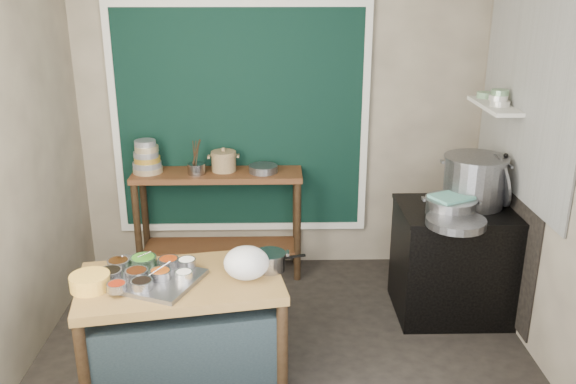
{
  "coord_description": "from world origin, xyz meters",
  "views": [
    {
      "loc": [
        -0.05,
        -3.71,
        2.52
      ],
      "look_at": [
        0.03,
        0.25,
        1.13
      ],
      "focal_mm": 38.0,
      "sensor_mm": 36.0,
      "label": 1
    }
  ],
  "objects_px": {
    "utensil_cup": "(197,169)",
    "steamer": "(451,206)",
    "ceramic_crock": "(224,162)",
    "saucepan": "(270,261)",
    "stock_pot": "(474,181)",
    "prep_table": "(184,331)",
    "yellow_basin": "(90,282)",
    "condiment_tray": "(147,278)",
    "stove_block": "(456,263)",
    "back_counter": "(219,223)"
  },
  "relations": [
    {
      "from": "utensil_cup",
      "to": "steamer",
      "type": "height_order",
      "value": "utensil_cup"
    },
    {
      "from": "ceramic_crock",
      "to": "saucepan",
      "type": "bearing_deg",
      "value": -74.94
    },
    {
      "from": "saucepan",
      "to": "stock_pot",
      "type": "bearing_deg",
      "value": 13.51
    },
    {
      "from": "prep_table",
      "to": "utensil_cup",
      "type": "xyz_separation_m",
      "value": [
        -0.07,
        1.53,
        0.62
      ]
    },
    {
      "from": "yellow_basin",
      "to": "ceramic_crock",
      "type": "xyz_separation_m",
      "value": [
        0.68,
        1.73,
        0.23
      ]
    },
    {
      "from": "stock_pot",
      "to": "ceramic_crock",
      "type": "bearing_deg",
      "value": 160.56
    },
    {
      "from": "ceramic_crock",
      "to": "stock_pot",
      "type": "bearing_deg",
      "value": -19.44
    },
    {
      "from": "saucepan",
      "to": "ceramic_crock",
      "type": "distance_m",
      "value": 1.56
    },
    {
      "from": "yellow_basin",
      "to": "steamer",
      "type": "height_order",
      "value": "steamer"
    },
    {
      "from": "condiment_tray",
      "to": "steamer",
      "type": "relative_size",
      "value": 1.63
    },
    {
      "from": "yellow_basin",
      "to": "stock_pot",
      "type": "bearing_deg",
      "value": 21.6
    },
    {
      "from": "stove_block",
      "to": "steamer",
      "type": "xyz_separation_m",
      "value": [
        -0.12,
        -0.12,
        0.52
      ]
    },
    {
      "from": "stove_block",
      "to": "utensil_cup",
      "type": "xyz_separation_m",
      "value": [
        -2.07,
        0.68,
        0.57
      ]
    },
    {
      "from": "prep_table",
      "to": "stock_pot",
      "type": "relative_size",
      "value": 2.55
    },
    {
      "from": "back_counter",
      "to": "ceramic_crock",
      "type": "bearing_deg",
      "value": 31.98
    },
    {
      "from": "prep_table",
      "to": "ceramic_crock",
      "type": "xyz_separation_m",
      "value": [
        0.16,
        1.61,
        0.65
      ]
    },
    {
      "from": "steamer",
      "to": "prep_table",
      "type": "bearing_deg",
      "value": -158.87
    },
    {
      "from": "yellow_basin",
      "to": "utensil_cup",
      "type": "bearing_deg",
      "value": 74.62
    },
    {
      "from": "saucepan",
      "to": "back_counter",
      "type": "bearing_deg",
      "value": 93.39
    },
    {
      "from": "back_counter",
      "to": "saucepan",
      "type": "distance_m",
      "value": 1.57
    },
    {
      "from": "stove_block",
      "to": "stock_pot",
      "type": "height_order",
      "value": "stock_pot"
    },
    {
      "from": "back_counter",
      "to": "condiment_tray",
      "type": "height_order",
      "value": "back_counter"
    },
    {
      "from": "prep_table",
      "to": "ceramic_crock",
      "type": "distance_m",
      "value": 1.75
    },
    {
      "from": "utensil_cup",
      "to": "stock_pot",
      "type": "distance_m",
      "value": 2.26
    },
    {
      "from": "condiment_tray",
      "to": "utensil_cup",
      "type": "height_order",
      "value": "utensil_cup"
    },
    {
      "from": "ceramic_crock",
      "to": "steamer",
      "type": "bearing_deg",
      "value": -27.22
    },
    {
      "from": "stove_block",
      "to": "steamer",
      "type": "distance_m",
      "value": 0.55
    },
    {
      "from": "utensil_cup",
      "to": "stock_pot",
      "type": "relative_size",
      "value": 0.31
    },
    {
      "from": "condiment_tray",
      "to": "steamer",
      "type": "height_order",
      "value": "steamer"
    },
    {
      "from": "saucepan",
      "to": "stock_pot",
      "type": "height_order",
      "value": "stock_pot"
    },
    {
      "from": "steamer",
      "to": "condiment_tray",
      "type": "bearing_deg",
      "value": -160.51
    },
    {
      "from": "saucepan",
      "to": "ceramic_crock",
      "type": "bearing_deg",
      "value": 91.07
    },
    {
      "from": "yellow_basin",
      "to": "utensil_cup",
      "type": "xyz_separation_m",
      "value": [
        0.45,
        1.65,
        0.2
      ]
    },
    {
      "from": "prep_table",
      "to": "ceramic_crock",
      "type": "height_order",
      "value": "ceramic_crock"
    },
    {
      "from": "prep_table",
      "to": "saucepan",
      "type": "distance_m",
      "value": 0.72
    },
    {
      "from": "yellow_basin",
      "to": "stock_pot",
      "type": "relative_size",
      "value": 0.49
    },
    {
      "from": "saucepan",
      "to": "utensil_cup",
      "type": "bearing_deg",
      "value": 99.92
    },
    {
      "from": "back_counter",
      "to": "saucepan",
      "type": "height_order",
      "value": "back_counter"
    },
    {
      "from": "back_counter",
      "to": "condiment_tray",
      "type": "xyz_separation_m",
      "value": [
        -0.31,
        -1.59,
        0.29
      ]
    },
    {
      "from": "prep_table",
      "to": "ceramic_crock",
      "type": "relative_size",
      "value": 5.53
    },
    {
      "from": "saucepan",
      "to": "steamer",
      "type": "xyz_separation_m",
      "value": [
        1.32,
        0.61,
        0.13
      ]
    },
    {
      "from": "condiment_tray",
      "to": "ceramic_crock",
      "type": "relative_size",
      "value": 2.79
    },
    {
      "from": "saucepan",
      "to": "steamer",
      "type": "bearing_deg",
      "value": 10.61
    },
    {
      "from": "back_counter",
      "to": "stove_block",
      "type": "bearing_deg",
      "value": -21.02
    },
    {
      "from": "prep_table",
      "to": "back_counter",
      "type": "xyz_separation_m",
      "value": [
        0.1,
        1.58,
        0.1
      ]
    },
    {
      "from": "steamer",
      "to": "ceramic_crock",
      "type": "bearing_deg",
      "value": 152.78
    },
    {
      "from": "prep_table",
      "to": "yellow_basin",
      "type": "distance_m",
      "value": 0.68
    },
    {
      "from": "prep_table",
      "to": "yellow_basin",
      "type": "bearing_deg",
      "value": -177.68
    },
    {
      "from": "prep_table",
      "to": "saucepan",
      "type": "relative_size",
      "value": 5.85
    },
    {
      "from": "back_counter",
      "to": "ceramic_crock",
      "type": "distance_m",
      "value": 0.55
    }
  ]
}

